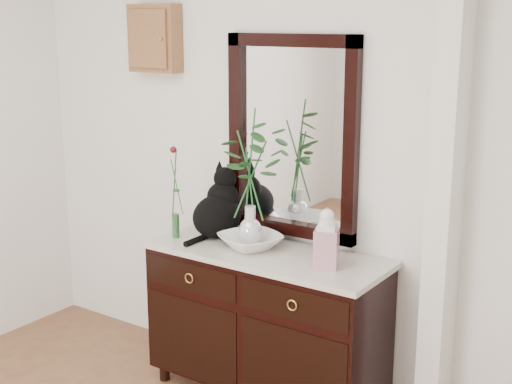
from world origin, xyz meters
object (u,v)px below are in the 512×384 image
Objects in this scene: sideboard at (266,317)px; lotus_bowl at (250,241)px; ginger_jar at (327,237)px; cat at (217,202)px.

lotus_bowl is (-0.11, -0.00, 0.42)m from sideboard.
sideboard is at bearing 0.77° from lotus_bowl.
ginger_jar is at bearing -5.11° from sideboard.
ginger_jar is (0.38, -0.03, 0.53)m from sideboard.
lotus_bowl is (0.28, -0.08, -0.16)m from cat.
sideboard is 4.12× the size of lotus_bowl.
ginger_jar is (0.77, -0.11, -0.04)m from cat.
lotus_bowl is at bearing 176.16° from ginger_jar.
cat is 1.25× the size of lotus_bowl.
lotus_bowl reaches higher than sideboard.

